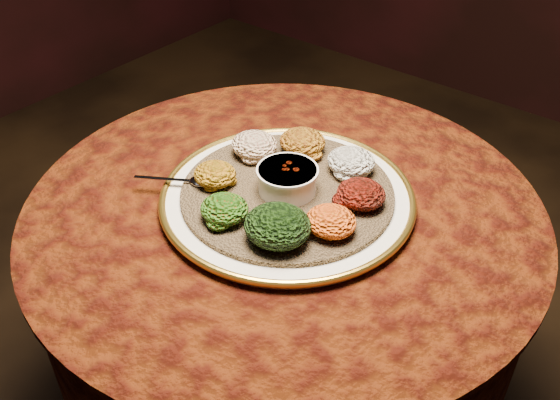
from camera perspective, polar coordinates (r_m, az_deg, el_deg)
The scene contains 13 objects.
table at distance 1.27m, azimuth 0.31°, elevation -6.63°, with size 0.96×0.96×0.73m.
platter at distance 1.15m, azimuth 0.66°, elevation 0.26°, with size 0.49×0.49×0.02m.
injera at distance 1.14m, azimuth 0.67°, elevation 0.69°, with size 0.39×0.39×0.01m, color olive.
stew_bowl at distance 1.12m, azimuth 0.68°, elevation 2.01°, with size 0.11×0.11×0.05m.
spoon at distance 1.16m, azimuth -7.97°, elevation 1.73°, with size 0.13×0.08×0.01m.
portion_ayib at distance 1.18m, azimuth 6.51°, elevation 3.51°, with size 0.09×0.09×0.04m, color silver.
portion_kitfo at distance 1.10m, azimuth 7.43°, elevation 0.56°, with size 0.09×0.08×0.04m, color black.
portion_tikil at distance 1.04m, azimuth 4.67°, elevation -1.95°, with size 0.09×0.08×0.04m, color #AD6D0E.
portion_gomen at distance 1.02m, azimuth -0.22°, elevation -2.37°, with size 0.11×0.11×0.05m, color black.
portion_mixveg at distance 1.06m, azimuth -5.10°, elevation -0.82°, with size 0.08×0.08×0.04m, color #952609.
portion_kik at distance 1.15m, azimuth -5.97°, elevation 2.35°, with size 0.08×0.08×0.04m, color #AD680F.
portion_timatim at distance 1.22m, azimuth -2.36°, elevation 5.05°, with size 0.09×0.09×0.04m, color maroon.
portion_shiro at distance 1.23m, azimuth 2.08°, elevation 5.36°, with size 0.09×0.09×0.04m, color #9D6413.
Camera 1 is at (0.57, -0.72, 1.44)m, focal length 40.00 mm.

